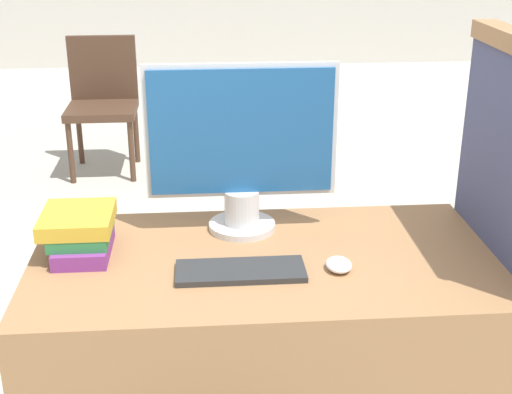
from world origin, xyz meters
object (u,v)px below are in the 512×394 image
monitor (241,149)px  mouse (339,265)px  far_chair (103,97)px  keyboard (241,271)px  book_stack (81,232)px

monitor → mouse: bearing=-49.7°
monitor → mouse: monitor is taller
monitor → far_chair: monitor is taller
keyboard → far_chair: (-0.73, 2.94, -0.25)m
mouse → far_chair: (-0.99, 2.93, -0.25)m
monitor → mouse: size_ratio=6.25×
book_stack → far_chair: bearing=96.0°
far_chair → keyboard: bearing=-78.0°
monitor → far_chair: bearing=105.8°
mouse → far_chair: 3.11m
keyboard → mouse: size_ratio=3.86×
keyboard → mouse: (0.26, 0.00, 0.01)m
monitor → mouse: 0.44m
far_chair → book_stack: bearing=-85.9°
monitor → far_chair: size_ratio=0.64×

